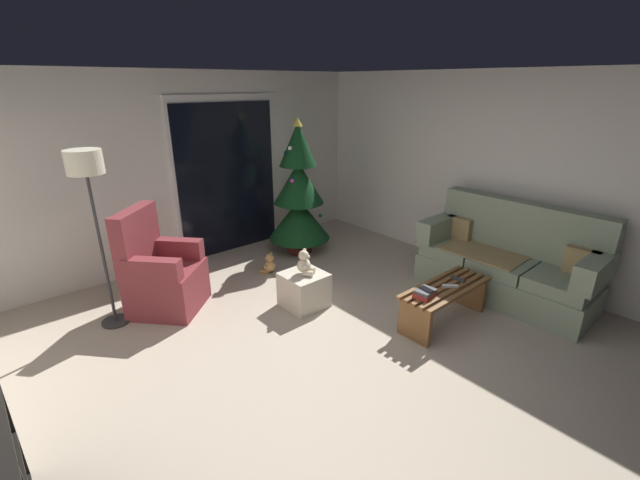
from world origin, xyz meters
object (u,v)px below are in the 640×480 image
Objects in this scene: couch at (507,263)px; remote_white at (450,286)px; teddy_bear_honey_by_tree at (269,264)px; armchair at (161,275)px; coffee_table at (445,298)px; teddy_bear_cream at (305,264)px; christmas_tree at (299,195)px; floor_lamp at (88,180)px; remote_graphite at (458,279)px; ottoman at (304,290)px; book_stack at (425,293)px; cell_phone at (426,289)px.

remote_white is (-1.05, 0.08, 0.03)m from couch.
armchair is at bearing 179.48° from teddy_bear_honey_by_tree.
coffee_table reaches higher than teddy_bear_honey_by_tree.
teddy_bear_cream is 1.06m from teddy_bear_honey_by_tree.
christmas_tree reaches higher than floor_lamp.
teddy_bear_cream is (-1.08, 1.20, 0.08)m from remote_graphite.
armchair is 1.55m from ottoman.
teddy_bear_cream reaches higher than remote_graphite.
teddy_bear_cream is at bearing 134.52° from remote_graphite.
couch reaches higher than remote_graphite.
coffee_table is 2.28m from teddy_bear_honey_by_tree.
floor_lamp is 2.38m from ottoman.
book_stack is (-1.41, 0.13, 0.05)m from couch.
cell_phone is 0.08× the size of christmas_tree.
book_stack is at bearing -44.81° from floor_lamp.
floor_lamp is (-2.23, 2.22, 1.01)m from cell_phone.
teddy_bear_cream is at bearing -100.69° from teddy_bear_honey_by_tree.
armchair is at bearing 143.73° from couch.
couch is at bearing -32.70° from floor_lamp.
teddy_bear_cream is at bearing -39.30° from armchair.
floor_lamp reaches higher than ottoman.
book_stack is 1.52× the size of cell_phone.
coffee_table is at bearing -72.45° from teddy_bear_honey_by_tree.
remote_white is at bearing -72.50° from teddy_bear_honey_by_tree.
remote_white is at bearing 175.83° from couch.
ottoman is at bearing -102.22° from remote_white.
christmas_tree reaches higher than couch.
remote_white is at bearing -75.28° from coffee_table.
remote_white is 0.71× the size of book_stack.
floor_lamp is at bearing -174.27° from christmas_tree.
teddy_bear_cream is (0.01, -0.01, 0.32)m from ottoman.
cell_phone is at bearing -57.40° from book_stack.
armchair is at bearing 136.08° from cell_phone.
teddy_bear_honey_by_tree is (0.18, 0.97, -0.39)m from teddy_bear_cream.
armchair is at bearing -171.79° from christmas_tree.
remote_graphite is 0.14× the size of armchair.
teddy_bear_honey_by_tree is at bearing -1.67° from floor_lamp.
christmas_tree is at bearing 53.78° from teddy_bear_cream.
teddy_bear_cream is (1.20, -0.98, 0.11)m from armchair.
book_stack is 3.31m from floor_lamp.
ottoman is at bearing 145.65° from couch.
floor_lamp is (-2.66, -0.27, 0.65)m from christmas_tree.
teddy_bear_cream is (1.71, -1.02, -0.99)m from floor_lamp.
teddy_bear_honey_by_tree is (-0.90, 2.17, -0.31)m from remote_graphite.
remote_white is at bearing 1.33° from cell_phone.
couch is at bearing -69.24° from christmas_tree.
armchair is 2.57× the size of ottoman.
book_stack is at bearing -66.40° from ottoman.
remote_graphite is at bearing -48.05° from ottoman.
couch is 12.52× the size of remote_white.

